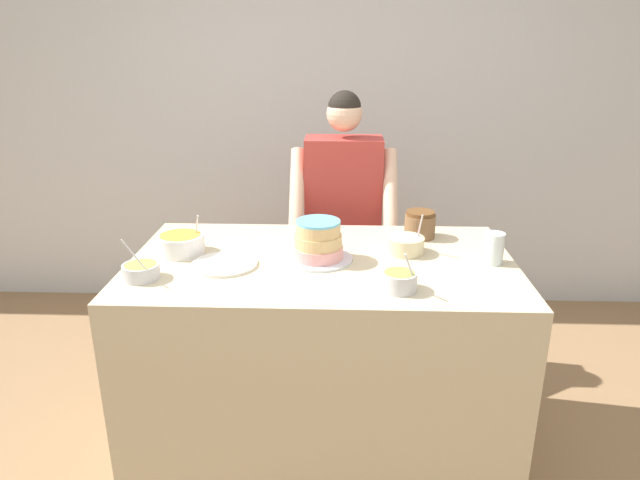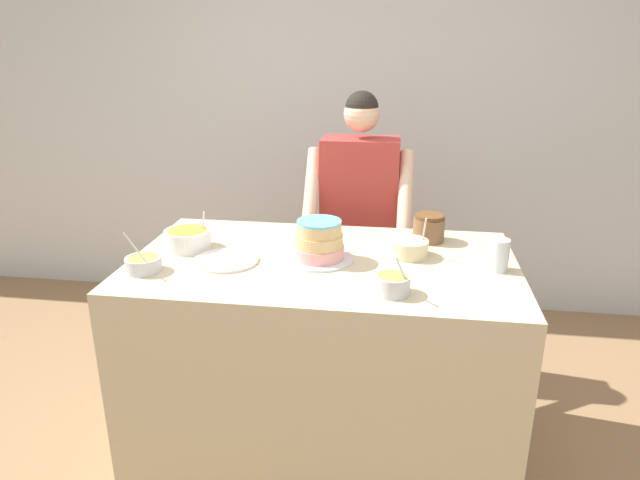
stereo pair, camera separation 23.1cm
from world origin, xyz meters
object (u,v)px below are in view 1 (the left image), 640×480
object	(u,v)px
frosting_bowl_yellow	(141,271)
stoneware_jar	(420,224)
frosting_bowl_pink	(405,244)
ceramic_plate	(224,264)
frosting_bowl_olive	(399,280)
cake	(318,243)
frosting_bowl_orange	(181,243)
drinking_glass	(494,248)
person_baker	(343,209)

from	to	relation	value
frosting_bowl_yellow	stoneware_jar	xyz separation A→B (m)	(1.14, 0.53, 0.03)
frosting_bowl_yellow	frosting_bowl_pink	distance (m)	1.09
frosting_bowl_yellow	ceramic_plate	distance (m)	0.33
frosting_bowl_yellow	frosting_bowl_olive	size ratio (longest dim) A/B	1.08
cake	frosting_bowl_orange	distance (m)	0.60
frosting_bowl_yellow	frosting_bowl_pink	xyz separation A→B (m)	(1.05, 0.32, 0.01)
frosting_bowl_pink	ceramic_plate	size ratio (longest dim) A/B	0.68
frosting_bowl_orange	stoneware_jar	xyz separation A→B (m)	(1.05, 0.25, 0.02)
frosting_bowl_yellow	frosting_bowl_olive	world-z (taller)	frosting_bowl_yellow
frosting_bowl_olive	drinking_glass	xyz separation A→B (m)	(0.41, 0.28, 0.03)
drinking_glass	stoneware_jar	world-z (taller)	drinking_glass
frosting_bowl_olive	drinking_glass	size ratio (longest dim) A/B	1.30
frosting_bowl_pink	drinking_glass	world-z (taller)	frosting_bowl_pink
frosting_bowl_pink	stoneware_jar	xyz separation A→B (m)	(0.09, 0.21, 0.02)
person_baker	frosting_bowl_pink	bearing A→B (deg)	-69.24
frosting_bowl_orange	drinking_glass	world-z (taller)	frosting_bowl_orange
cake	ceramic_plate	bearing A→B (deg)	-168.44
frosting_bowl_olive	ceramic_plate	distance (m)	0.72
frosting_bowl_pink	drinking_glass	distance (m)	0.37
cake	frosting_bowl_olive	distance (m)	0.43
person_baker	stoneware_jar	size ratio (longest dim) A/B	11.02
frosting_bowl_orange	frosting_bowl_pink	world-z (taller)	frosting_bowl_pink
stoneware_jar	frosting_bowl_olive	bearing A→B (deg)	-104.07
frosting_bowl_yellow	frosting_bowl_orange	size ratio (longest dim) A/B	0.91
frosting_bowl_olive	drinking_glass	world-z (taller)	frosting_bowl_olive
frosting_bowl_pink	stoneware_jar	bearing A→B (deg)	67.18
person_baker	cake	distance (m)	0.81
frosting_bowl_orange	frosting_bowl_olive	world-z (taller)	frosting_bowl_orange
frosting_bowl_orange	drinking_glass	size ratio (longest dim) A/B	1.55
cake	frosting_bowl_yellow	size ratio (longest dim) A/B	1.58
frosting_bowl_olive	drinking_glass	distance (m)	0.50
person_baker	drinking_glass	distance (m)	1.02
person_baker	frosting_bowl_orange	bearing A→B (deg)	-133.13
frosting_bowl_olive	ceramic_plate	bearing A→B (deg)	162.82
frosting_bowl_yellow	frosting_bowl_orange	distance (m)	0.29
drinking_glass	ceramic_plate	distance (m)	1.11
cake	frosting_bowl_pink	world-z (taller)	frosting_bowl_pink
person_baker	frosting_bowl_olive	bearing A→B (deg)	-79.36
frosting_bowl_pink	frosting_bowl_olive	bearing A→B (deg)	-99.04
drinking_glass	ceramic_plate	size ratio (longest dim) A/B	0.49
frosting_bowl_yellow	frosting_bowl_pink	size ratio (longest dim) A/B	1.00
stoneware_jar	person_baker	bearing A→B (deg)	125.60
frosting_bowl_olive	ceramic_plate	xyz separation A→B (m)	(-0.69, 0.21, -0.03)
ceramic_plate	frosting_bowl_olive	bearing A→B (deg)	-17.18
cake	frosting_bowl_olive	bearing A→B (deg)	-43.19
frosting_bowl_yellow	drinking_glass	distance (m)	1.41
drinking_glass	cake	bearing A→B (deg)	179.29
frosting_bowl_orange	drinking_glass	bearing A→B (deg)	-2.76
cake	frosting_bowl_yellow	xyz separation A→B (m)	(-0.67, -0.22, -0.04)
ceramic_plate	stoneware_jar	distance (m)	0.93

